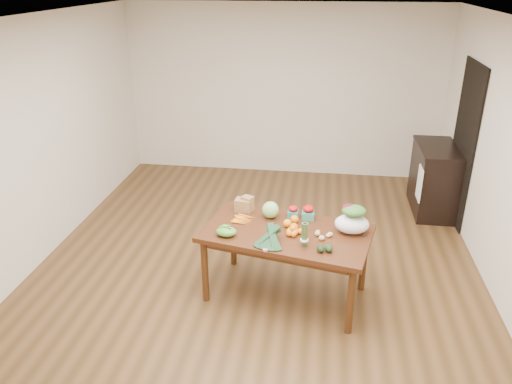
# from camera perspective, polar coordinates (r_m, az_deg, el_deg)

# --- Properties ---
(floor) EXTENTS (6.00, 6.00, 0.00)m
(floor) POSITION_cam_1_polar(r_m,az_deg,el_deg) (5.82, 0.16, -8.32)
(floor) COLOR brown
(floor) RESTS_ON ground
(ceiling) EXTENTS (5.00, 6.00, 0.02)m
(ceiling) POSITION_cam_1_polar(r_m,az_deg,el_deg) (4.94, 0.20, 19.23)
(ceiling) COLOR white
(ceiling) RESTS_ON room_walls
(room_walls) EXTENTS (5.02, 6.02, 2.70)m
(room_walls) POSITION_cam_1_polar(r_m,az_deg,el_deg) (5.22, 0.18, 4.30)
(room_walls) COLOR silver
(room_walls) RESTS_ON floor
(dining_table) EXTENTS (1.78, 1.23, 0.75)m
(dining_table) POSITION_cam_1_polar(r_m,az_deg,el_deg) (5.15, 3.41, -8.14)
(dining_table) COLOR #4D2312
(dining_table) RESTS_ON floor
(doorway_dark) EXTENTS (0.02, 1.00, 2.10)m
(doorway_dark) POSITION_cam_1_polar(r_m,az_deg,el_deg) (7.03, 22.63, 5.06)
(doorway_dark) COLOR black
(doorway_dark) RESTS_ON floor
(cabinet) EXTENTS (0.52, 1.02, 0.94)m
(cabinet) POSITION_cam_1_polar(r_m,az_deg,el_deg) (7.33, 19.64, 1.41)
(cabinet) COLOR black
(cabinet) RESTS_ON floor
(dish_towel) EXTENTS (0.02, 0.28, 0.45)m
(dish_towel) POSITION_cam_1_polar(r_m,az_deg,el_deg) (6.90, 18.18, 0.93)
(dish_towel) COLOR white
(dish_towel) RESTS_ON cabinet
(paper_bag) EXTENTS (0.26, 0.24, 0.16)m
(paper_bag) POSITION_cam_1_polar(r_m,az_deg,el_deg) (5.32, -1.44, -1.35)
(paper_bag) COLOR #9C8046
(paper_bag) RESTS_ON dining_table
(cabbage) EXTENTS (0.18, 0.18, 0.18)m
(cabbage) POSITION_cam_1_polar(r_m,az_deg,el_deg) (5.18, 1.67, -2.05)
(cabbage) COLOR #A0C672
(cabbage) RESTS_ON dining_table
(strawberry_basket_a) EXTENTS (0.13, 0.13, 0.10)m
(strawberry_basket_a) POSITION_cam_1_polar(r_m,az_deg,el_deg) (5.22, 4.26, -2.36)
(strawberry_basket_a) COLOR red
(strawberry_basket_a) RESTS_ON dining_table
(strawberry_basket_b) EXTENTS (0.15, 0.15, 0.11)m
(strawberry_basket_b) POSITION_cam_1_polar(r_m,az_deg,el_deg) (5.19, 5.99, -2.45)
(strawberry_basket_b) COLOR red
(strawberry_basket_b) RESTS_ON dining_table
(orange_a) EXTENTS (0.08, 0.08, 0.08)m
(orange_a) POSITION_cam_1_polar(r_m,az_deg,el_deg) (5.01, 3.60, -3.59)
(orange_a) COLOR #FDA80F
(orange_a) RESTS_ON dining_table
(orange_b) EXTENTS (0.08, 0.08, 0.08)m
(orange_b) POSITION_cam_1_polar(r_m,az_deg,el_deg) (5.10, 4.43, -3.12)
(orange_b) COLOR #FF580F
(orange_b) RESTS_ON dining_table
(orange_c) EXTENTS (0.08, 0.08, 0.08)m
(orange_c) POSITION_cam_1_polar(r_m,az_deg,el_deg) (4.94, 4.35, -4.03)
(orange_c) COLOR orange
(orange_c) RESTS_ON dining_table
(mandarin_cluster) EXTENTS (0.21, 0.21, 0.09)m
(mandarin_cluster) POSITION_cam_1_polar(r_m,az_deg,el_deg) (4.88, 4.23, -4.34)
(mandarin_cluster) COLOR orange
(mandarin_cluster) RESTS_ON dining_table
(carrots) EXTENTS (0.26, 0.26, 0.03)m
(carrots) POSITION_cam_1_polar(r_m,az_deg,el_deg) (5.14, -1.41, -3.16)
(carrots) COLOR orange
(carrots) RESTS_ON dining_table
(snap_pea_bag) EXTENTS (0.20, 0.15, 0.09)m
(snap_pea_bag) POSITION_cam_1_polar(r_m,az_deg,el_deg) (4.85, -3.41, -4.54)
(snap_pea_bag) COLOR #5DA538
(snap_pea_bag) RESTS_ON dining_table
(kale_bunch) EXTENTS (0.40, 0.46, 0.16)m
(kale_bunch) POSITION_cam_1_polar(r_m,az_deg,el_deg) (4.66, 1.49, -5.31)
(kale_bunch) COLOR black
(kale_bunch) RESTS_ON dining_table
(asparagus_bundle) EXTENTS (0.10, 0.13, 0.26)m
(asparagus_bundle) POSITION_cam_1_polar(r_m,az_deg,el_deg) (4.65, 5.57, -4.82)
(asparagus_bundle) COLOR #57803A
(asparagus_bundle) RESTS_ON dining_table
(potato_a) EXTENTS (0.06, 0.05, 0.05)m
(potato_a) POSITION_cam_1_polar(r_m,az_deg,el_deg) (4.88, 7.04, -4.76)
(potato_a) COLOR tan
(potato_a) RESTS_ON dining_table
(potato_b) EXTENTS (0.06, 0.05, 0.05)m
(potato_b) POSITION_cam_1_polar(r_m,az_deg,el_deg) (4.82, 7.52, -5.23)
(potato_b) COLOR #DEB980
(potato_b) RESTS_ON dining_table
(potato_c) EXTENTS (0.06, 0.05, 0.05)m
(potato_c) POSITION_cam_1_polar(r_m,az_deg,el_deg) (4.89, 8.47, -4.81)
(potato_c) COLOR tan
(potato_c) RESTS_ON dining_table
(potato_d) EXTENTS (0.05, 0.04, 0.04)m
(potato_d) POSITION_cam_1_polar(r_m,az_deg,el_deg) (4.93, 7.08, -4.54)
(potato_d) COLOR tan
(potato_d) RESTS_ON dining_table
(potato_e) EXTENTS (0.05, 0.04, 0.04)m
(potato_e) POSITION_cam_1_polar(r_m,az_deg,el_deg) (4.88, 8.24, -4.95)
(potato_e) COLOR tan
(potato_e) RESTS_ON dining_table
(avocado_a) EXTENTS (0.09, 0.11, 0.07)m
(avocado_a) POSITION_cam_1_polar(r_m,az_deg,el_deg) (4.62, 7.38, -6.42)
(avocado_a) COLOR black
(avocado_a) RESTS_ON dining_table
(avocado_b) EXTENTS (0.09, 0.12, 0.07)m
(avocado_b) POSITION_cam_1_polar(r_m,az_deg,el_deg) (4.64, 8.30, -6.37)
(avocado_b) COLOR black
(avocado_b) RESTS_ON dining_table
(salad_bag) EXTENTS (0.38, 0.32, 0.26)m
(salad_bag) POSITION_cam_1_polar(r_m,az_deg,el_deg) (4.95, 10.94, -3.22)
(salad_bag) COLOR white
(salad_bag) RESTS_ON dining_table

